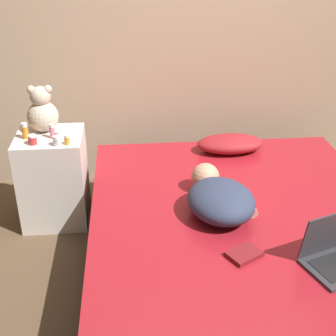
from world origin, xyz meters
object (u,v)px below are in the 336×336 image
Objects in this scene: person_lying at (219,197)px; bottle_red at (32,140)px; bottle_clear at (57,141)px; bottle_pink at (52,131)px; bottle_amber at (67,140)px; bottle_orange at (25,131)px; pillow at (230,144)px; book at (244,254)px; bottle_white at (59,135)px; teddy_bear at (42,112)px.

bottle_red is (-1.12, 0.55, 0.16)m from person_lying.
bottle_pink reaches higher than bottle_clear.
bottle_pink is (-0.10, 0.11, 0.02)m from bottle_amber.
bottle_amber is at bearing -23.55° from bottle_orange.
pillow is 4.82× the size of bottle_pink.
pillow is 7.65× the size of bottle_red.
bottle_pink is at bearing 134.87° from book.
pillow is 1.18m from bottle_amber.
bottle_clear is at bearing -167.38° from pillow.
bottle_clear is (-0.06, -0.01, -0.00)m from bottle_amber.
bottle_white is 0.27× the size of book.
pillow is at bearing 12.98° from bottle_amber.
person_lying is 1.06m from bottle_amber.
pillow is at bearing 81.56° from book.
teddy_bear is 2.99× the size of bottle_orange.
bottle_clear is at bearing -30.50° from bottle_orange.
pillow is at bearing 12.62° from bottle_clear.
bottle_orange reaches higher than person_lying.
bottle_white is 0.06m from bottle_pink.
bottle_white is 0.23m from bottle_orange.
bottle_red is 0.59× the size of bottle_orange.
bottle_pink is at bearing 132.79° from bottle_amber.
person_lying is 3.11× the size of book.
bottle_orange is at bearing -131.52° from teddy_bear.
teddy_bear reaches higher than bottle_red.
bottle_pink is (0.07, -0.13, -0.09)m from teddy_bear.
teddy_bear reaches higher than bottle_white.
person_lying is 11.47× the size of bottle_white.
bottle_red is at bearing -170.13° from pillow.
bottle_clear is at bearing 137.12° from book.
bottle_amber is (0.18, -0.24, -0.11)m from teddy_bear.
teddy_bear reaches higher than bottle_pink.
bottle_amber reaches higher than bottle_white.
bottle_orange reaches higher than bottle_red.
pillow is at bearing 8.26° from bottle_white.
bottle_orange is (-0.11, -0.12, -0.09)m from teddy_bear.
bottle_clear is at bearing -174.06° from bottle_amber.
bottle_clear reaches higher than book.
bottle_orange is (-0.22, 0.13, 0.02)m from bottle_clear.
teddy_bear is 0.17m from bottle_pink.
book is at bearing -40.96° from bottle_orange.
teddy_bear is at bearing 127.73° from bottle_white.
bottle_white is at bearing 87.35° from bottle_clear.
bottle_white is 0.51× the size of bottle_orange.
bottle_pink reaches higher than book.
bottle_orange is (-1.42, -0.14, 0.21)m from pillow.
bottle_amber is 0.31m from bottle_orange.
person_lying is 1.35m from teddy_bear.
bottle_pink is 1.52m from book.
bottle_pink is (-1.24, -0.15, 0.21)m from pillow.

